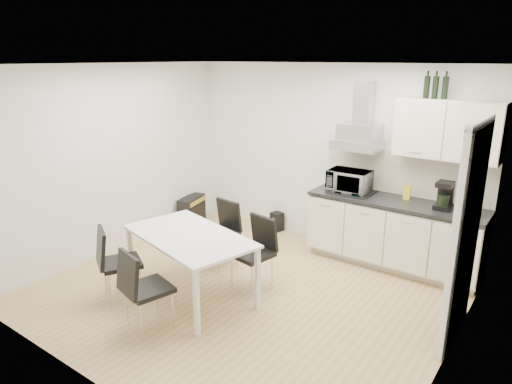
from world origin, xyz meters
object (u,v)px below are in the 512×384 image
dining_table (189,241)px  chair_near_right (148,290)px  chair_far_left (218,235)px  guitar_amp (192,210)px  chair_near_left (121,264)px  floor_speaker (277,222)px  chair_far_right (252,255)px  kitchenette (399,206)px

dining_table → chair_near_right: (0.14, -0.75, -0.24)m
chair_far_left → guitar_amp: 1.74m
chair_near_left → chair_near_right: same height
chair_near_right → floor_speaker: (-0.46, 3.05, -0.29)m
chair_far_right → floor_speaker: size_ratio=2.96×
kitchenette → guitar_amp: (-3.30, -0.39, -0.60)m
guitar_amp → floor_speaker: size_ratio=1.99×
chair_near_right → dining_table: bearing=115.5°
dining_table → chair_far_right: size_ratio=1.95×
guitar_amp → kitchenette: bearing=-6.9°
dining_table → guitar_amp: bearing=147.3°
guitar_amp → dining_table: bearing=-60.4°
guitar_amp → floor_speaker: guitar_amp is taller
kitchenette → chair_far_left: size_ratio=2.86×
chair_far_right → guitar_amp: size_ratio=1.49×
chair_far_right → chair_near_right: same height
kitchenette → chair_far_left: (-1.87, -1.38, -0.39)m
chair_near_left → floor_speaker: size_ratio=2.96×
chair_far_right → kitchenette: bearing=-115.3°
dining_table → chair_far_left: 0.83m
kitchenette → dining_table: 2.71m
kitchenette → dining_table: bearing=-127.6°
kitchenette → dining_table: (-1.65, -2.14, -0.15)m
chair_near_left → chair_near_right: size_ratio=1.00×
dining_table → chair_far_right: chair_far_right is taller
chair_far_right → dining_table: bearing=57.6°
chair_far_right → chair_near_left: 1.49m
kitchenette → chair_far_right: (-1.16, -1.61, -0.39)m
guitar_amp → floor_speaker: 1.44m
chair_near_right → chair_near_left: bearing=177.2°
chair_near_left → floor_speaker: 2.86m
chair_far_left → floor_speaker: chair_far_left is taller
kitchenette → chair_near_right: bearing=-117.6°
floor_speaker → chair_far_right: bearing=-51.9°
chair_near_left → floor_speaker: (0.25, 2.83, -0.29)m
dining_table → guitar_amp: (-1.65, 1.75, -0.45)m
dining_table → guitar_amp: size_ratio=2.91×
chair_far_left → chair_near_right: 1.56m
kitchenette → floor_speaker: bearing=175.2°
chair_far_left → floor_speaker: size_ratio=2.96×
dining_table → chair_far_right: 0.76m
floor_speaker → chair_near_left: bearing=-81.3°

